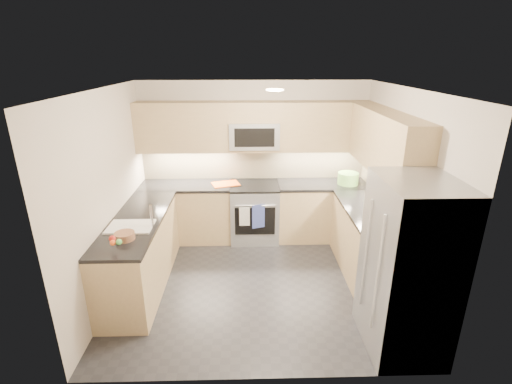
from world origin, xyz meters
name	(u,v)px	position (x,y,z in m)	size (l,w,h in m)	color
floor	(257,281)	(0.00, 0.00, 0.00)	(3.60, 3.20, 0.00)	#24252A
ceiling	(257,89)	(0.00, 0.00, 2.50)	(3.60, 3.20, 0.02)	beige
wall_back	(254,160)	(0.00, 1.60, 1.25)	(3.60, 0.02, 2.50)	#BEB4A6
wall_front	(262,263)	(0.00, -1.60, 1.25)	(3.60, 0.02, 2.50)	#BEB4A6
wall_left	(109,196)	(-1.80, 0.00, 1.25)	(0.02, 3.20, 2.50)	#BEB4A6
wall_right	(402,193)	(1.80, 0.00, 1.25)	(0.02, 3.20, 2.50)	#BEB4A6
base_cab_back_left	(187,213)	(-1.09, 1.30, 0.45)	(1.42, 0.60, 0.90)	tan
base_cab_back_right	(321,211)	(1.09, 1.30, 0.45)	(1.42, 0.60, 0.90)	tan
base_cab_right	(367,245)	(1.50, 0.15, 0.45)	(0.60, 1.70, 0.90)	tan
base_cab_peninsula	(141,253)	(-1.50, 0.00, 0.45)	(0.60, 2.00, 0.90)	tan
countertop_back_left	(185,186)	(-1.09, 1.30, 0.92)	(1.42, 0.63, 0.04)	black
countertop_back_right	(323,184)	(1.09, 1.30, 0.92)	(1.42, 0.63, 0.04)	black
countertop_right	(371,213)	(1.50, 0.15, 0.92)	(0.63, 1.70, 0.04)	black
countertop_peninsula	(137,220)	(-1.50, 0.00, 0.92)	(0.63, 2.00, 0.04)	black
upper_cab_back	(254,127)	(0.00, 1.43, 1.83)	(3.60, 0.35, 0.75)	tan
upper_cab_right	(386,142)	(1.62, 0.28, 1.83)	(0.35, 1.95, 0.75)	tan
backsplash_back	(254,163)	(0.00, 1.60, 1.20)	(3.60, 0.01, 0.51)	tan
backsplash_right	(388,185)	(1.80, 0.45, 1.20)	(0.01, 2.30, 0.51)	tan
gas_range	(254,212)	(0.00, 1.28, 0.46)	(0.76, 0.65, 0.91)	#9C9FA4
range_cooktop	(254,186)	(0.00, 1.28, 0.92)	(0.76, 0.65, 0.03)	black
oven_door_glass	(255,221)	(0.00, 0.95, 0.45)	(0.62, 0.02, 0.45)	black
oven_handle	(255,206)	(0.00, 0.93, 0.72)	(0.02, 0.02, 0.60)	#B2B5BA
microwave	(254,135)	(0.00, 1.40, 1.70)	(0.76, 0.40, 0.40)	#9FA3A7
microwave_door	(254,138)	(0.00, 1.20, 1.70)	(0.60, 0.01, 0.28)	black
refrigerator	(408,268)	(1.45, -1.15, 0.90)	(0.70, 0.90, 1.80)	gray
fridge_handle_left	(377,274)	(1.08, -1.33, 0.95)	(0.02, 0.02, 1.20)	#B2B5BA
fridge_handle_right	(366,254)	(1.08, -0.97, 0.95)	(0.02, 0.02, 1.20)	#B2B5BA
sink_basin	(131,232)	(-1.50, -0.25, 0.88)	(0.52, 0.38, 0.16)	white
faucet	(152,216)	(-1.24, -0.25, 1.08)	(0.03, 0.03, 0.28)	silver
utensil_bowl	(348,178)	(1.47, 1.25, 1.03)	(0.32, 0.32, 0.18)	#69AA49
cutting_board	(226,184)	(-0.45, 1.28, 0.95)	(0.41, 0.29, 0.01)	#ED5C16
fruit_basket	(125,236)	(-1.47, -0.55, 0.98)	(0.22, 0.22, 0.08)	#8D5E41
fruit_apple	(112,239)	(-1.53, -0.76, 1.05)	(0.07, 0.07, 0.07)	#B21D14
fruit_pear	(119,242)	(-1.44, -0.84, 1.05)	(0.06, 0.06, 0.06)	green
dish_towel_check	(245,216)	(-0.16, 0.91, 0.55)	(0.16, 0.01, 0.30)	white
dish_towel_blue	(258,216)	(0.05, 0.91, 0.55)	(0.20, 0.02, 0.38)	navy
fruit_orange	(113,243)	(-1.50, -0.85, 1.05)	(0.06, 0.06, 0.06)	#DD5018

